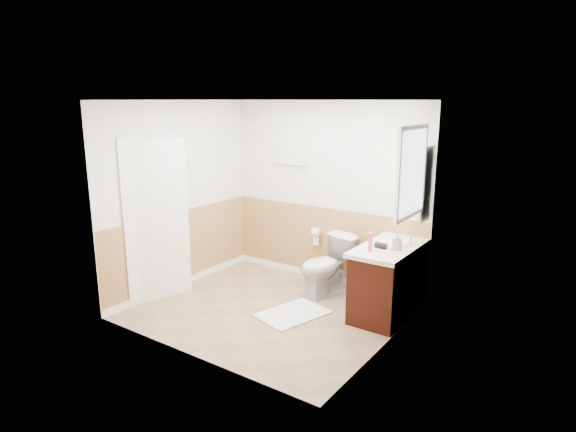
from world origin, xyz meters
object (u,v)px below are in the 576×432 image
Objects in this scene: vanity_cabinet at (388,282)px; lotion_bottle at (370,242)px; toilet at (326,266)px; soap_dispenser at (397,242)px; bath_mat at (293,314)px.

vanity_cabinet is 5.00× the size of lotion_bottle.
lotion_bottle is (0.82, -0.45, 0.57)m from toilet.
soap_dispenser is at bearing 4.40° from toilet.
toilet is at bearing 90.00° from bath_mat.
lotion_bottle is at bearing -133.20° from soap_dispenser.
lotion_bottle is at bearing 22.37° from bath_mat.
lotion_bottle reaches higher than toilet.
toilet is 0.71× the size of vanity_cabinet.
vanity_cabinet is 0.56m from soap_dispenser.
lotion_bottle is 1.19× the size of soap_dispenser.
vanity_cabinet reaches higher than toilet.
bath_mat is (0.00, -0.78, -0.38)m from toilet.
bath_mat is at bearing -151.17° from soap_dispenser.
toilet is at bearing 173.12° from vanity_cabinet.
bath_mat is 1.20m from vanity_cabinet.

